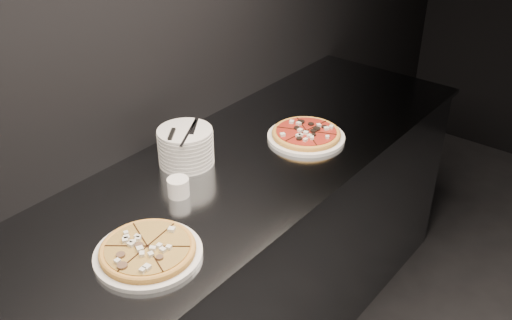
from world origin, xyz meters
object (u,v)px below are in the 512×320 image
Objects in this scene: pizza_mushroom at (148,251)px; ramekin at (178,187)px; counter at (237,263)px; plate_stack at (186,146)px; cutlery at (183,131)px; pizza_tomato at (306,134)px.

ramekin reaches higher than pizza_mushroom.
plate_stack is at bearing -153.74° from counter.
plate_stack is at bearing 82.13° from cutlery.
cutlery is at bearing 128.55° from ramekin.
pizza_mushroom is (0.12, -0.54, 0.48)m from counter.
counter is 12.00× the size of plate_stack.
counter is 0.73m from pizza_mushroom.
pizza_mushroom is 1.82× the size of plate_stack.
counter is at bearing 26.26° from plate_stack.
plate_stack is 0.98× the size of cutlery.
ramekin is (0.13, -0.17, -0.03)m from plate_stack.
pizza_mushroom is 1.02× the size of pizza_tomato.
cutlery is at bearing -117.76° from pizza_tomato.
pizza_tomato reaches higher than counter.
pizza_tomato is 1.79× the size of plate_stack.
pizza_mushroom is 0.54m from plate_stack.
pizza_mushroom is at bearing -86.94° from pizza_tomato.
counter is 32.68× the size of ramekin.
ramekin is at bearing -97.54° from counter.
cutlery is (-0.24, -0.45, 0.12)m from pizza_tomato.
counter is 6.70× the size of pizza_tomato.
pizza_mushroom is 0.32m from ramekin.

